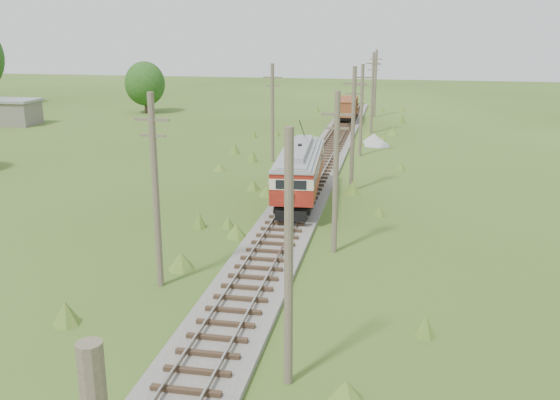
# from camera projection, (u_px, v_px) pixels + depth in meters

# --- Properties ---
(railbed_main) EXTENTS (3.60, 96.00, 0.57)m
(railbed_main) POSITION_uv_depth(u_px,v_px,m) (313.00, 177.00, 49.20)
(railbed_main) COLOR #605B54
(railbed_main) RESTS_ON ground
(streetcar) EXTENTS (3.43, 11.58, 5.25)m
(streetcar) POSITION_uv_depth(u_px,v_px,m) (300.00, 168.00, 41.86)
(streetcar) COLOR black
(streetcar) RESTS_ON ground
(gondola) EXTENTS (2.39, 7.24, 2.40)m
(gondola) POSITION_uv_depth(u_px,v_px,m) (347.00, 108.00, 77.37)
(gondola) COLOR black
(gondola) RESTS_ON ground
(gravel_pile) EXTENTS (3.20, 3.40, 1.17)m
(gravel_pile) POSITION_uv_depth(u_px,v_px,m) (375.00, 140.00, 63.19)
(gravel_pile) COLOR gray
(gravel_pile) RESTS_ON ground
(utility_pole_r_1) EXTENTS (0.30, 0.30, 8.80)m
(utility_pole_r_1) POSITION_uv_depth(u_px,v_px,m) (289.00, 262.00, 20.08)
(utility_pole_r_1) COLOR brown
(utility_pole_r_1) RESTS_ON ground
(utility_pole_r_2) EXTENTS (1.60, 0.30, 8.60)m
(utility_pole_r_2) POSITION_uv_depth(u_px,v_px,m) (336.00, 172.00, 32.33)
(utility_pole_r_2) COLOR brown
(utility_pole_r_2) RESTS_ON ground
(utility_pole_r_3) EXTENTS (1.60, 0.30, 9.00)m
(utility_pole_r_3) POSITION_uv_depth(u_px,v_px,m) (353.00, 128.00, 44.58)
(utility_pole_r_3) COLOR brown
(utility_pole_r_3) RESTS_ON ground
(utility_pole_r_4) EXTENTS (1.60, 0.30, 8.40)m
(utility_pole_r_4) POSITION_uv_depth(u_px,v_px,m) (361.00, 109.00, 57.00)
(utility_pole_r_4) COLOR brown
(utility_pole_r_4) RESTS_ON ground
(utility_pole_r_5) EXTENTS (1.60, 0.30, 8.90)m
(utility_pole_r_5) POSITION_uv_depth(u_px,v_px,m) (372.00, 92.00, 69.15)
(utility_pole_r_5) COLOR brown
(utility_pole_r_5) RESTS_ON ground
(utility_pole_r_6) EXTENTS (1.60, 0.30, 8.70)m
(utility_pole_r_6) POSITION_uv_depth(u_px,v_px,m) (375.00, 83.00, 81.51)
(utility_pole_r_6) COLOR brown
(utility_pole_r_6) RESTS_ON ground
(utility_pole_l_a) EXTENTS (1.60, 0.30, 9.00)m
(utility_pole_l_a) POSITION_uv_depth(u_px,v_px,m) (156.00, 190.00, 27.95)
(utility_pole_l_a) COLOR brown
(utility_pole_l_a) RESTS_ON ground
(utility_pole_l_b) EXTENTS (1.60, 0.30, 8.60)m
(utility_pole_l_b) POSITION_uv_depth(u_px,v_px,m) (272.00, 112.00, 54.53)
(utility_pole_l_b) COLOR brown
(utility_pole_l_b) RESTS_ON ground
(tree_mid_a) EXTENTS (5.46, 5.46, 7.03)m
(tree_mid_a) POSITION_uv_depth(u_px,v_px,m) (145.00, 84.00, 85.34)
(tree_mid_a) COLOR #38281C
(tree_mid_a) RESTS_ON ground
(shed) EXTENTS (6.40, 4.40, 3.10)m
(shed) POSITION_uv_depth(u_px,v_px,m) (11.00, 112.00, 75.86)
(shed) COLOR slate
(shed) RESTS_ON ground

